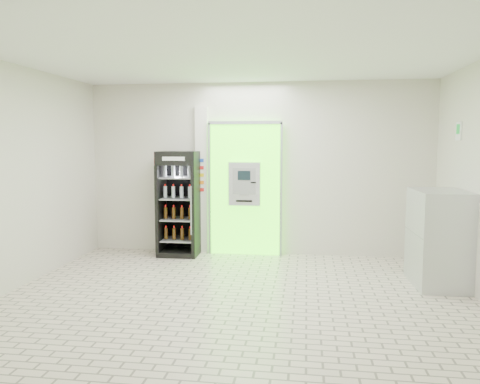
# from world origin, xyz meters

# --- Properties ---
(ground) EXTENTS (6.00, 6.00, 0.00)m
(ground) POSITION_xyz_m (0.00, 0.00, 0.00)
(ground) COLOR beige
(ground) RESTS_ON ground
(room_shell) EXTENTS (6.00, 6.00, 6.00)m
(room_shell) POSITION_xyz_m (0.00, 0.00, 1.84)
(room_shell) COLOR beige
(room_shell) RESTS_ON ground
(atm_assembly) EXTENTS (1.30, 0.24, 2.33)m
(atm_assembly) POSITION_xyz_m (-0.20, 2.41, 1.17)
(atm_assembly) COLOR #4AFF15
(atm_assembly) RESTS_ON ground
(pillar) EXTENTS (0.22, 0.11, 2.60)m
(pillar) POSITION_xyz_m (-0.98, 2.45, 1.30)
(pillar) COLOR silver
(pillar) RESTS_ON ground
(beverage_cooler) EXTENTS (0.70, 0.66, 1.81)m
(beverage_cooler) POSITION_xyz_m (-1.33, 2.20, 0.87)
(beverage_cooler) COLOR black
(beverage_cooler) RESTS_ON ground
(steel_cabinet) EXTENTS (0.69, 1.00, 1.31)m
(steel_cabinet) POSITION_xyz_m (2.66, 0.98, 0.66)
(steel_cabinet) COLOR #B4B7BC
(steel_cabinet) RESTS_ON ground
(exit_sign) EXTENTS (0.02, 0.22, 0.26)m
(exit_sign) POSITION_xyz_m (2.99, 1.40, 2.12)
(exit_sign) COLOR white
(exit_sign) RESTS_ON room_shell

